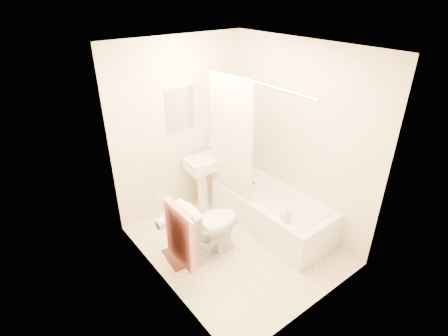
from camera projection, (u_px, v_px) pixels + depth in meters
floor at (236, 245)px, 4.42m from camera, size 2.40×2.40×0.00m
ceiling at (240, 47)px, 3.29m from camera, size 2.40×2.40×0.00m
wall_back at (181, 129)px, 4.69m from camera, size 2.00×0.02×2.40m
wall_left at (157, 189)px, 3.31m from camera, size 0.02×2.40×2.40m
wall_right at (299, 139)px, 4.40m from camera, size 0.02×2.40×2.40m
mirror at (180, 108)px, 4.54m from camera, size 0.40×0.03×0.55m
curtain_rod at (255, 82)px, 3.71m from camera, size 0.03×1.70×0.03m
shower_curtain at (231, 138)px, 4.36m from camera, size 0.04×0.80×1.55m
towel_bar at (175, 208)px, 3.21m from camera, size 0.02×0.60×0.02m
towel at (180, 235)px, 3.37m from camera, size 0.06×0.45×0.66m
toilet_paper at (162, 223)px, 3.67m from camera, size 0.11×0.12×0.12m
toilet at (208, 227)px, 4.12m from camera, size 0.81×0.47×0.78m
sink at (203, 181)px, 4.96m from camera, size 0.47×0.38×0.88m
bathtub at (271, 211)px, 4.67m from camera, size 0.74×1.68×0.47m
bath_mat at (189, 252)px, 4.28m from camera, size 0.60×0.48×0.02m
soap_bottle at (286, 214)px, 4.03m from camera, size 0.10×0.10×0.20m
scrub_brush at (249, 181)px, 4.87m from camera, size 0.09×0.21×0.04m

